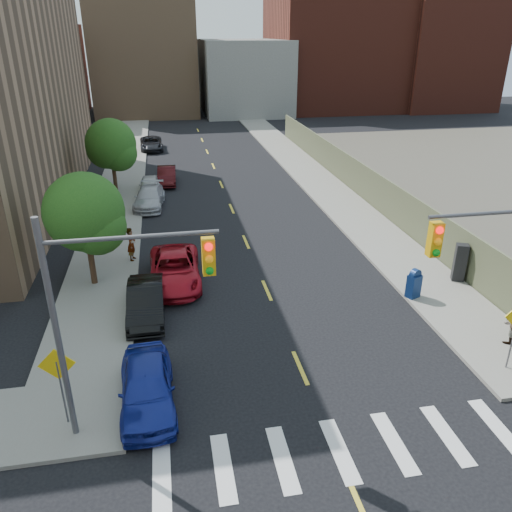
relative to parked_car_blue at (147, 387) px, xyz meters
name	(u,v)px	position (x,y,z in m)	size (l,w,h in m)	color
sidewalk_nw	(127,160)	(-2.38, 34.50, -0.66)	(3.50, 73.00, 0.15)	gray
sidewalk_ne	(288,153)	(13.12, 34.50, -0.66)	(3.50, 73.00, 0.15)	gray
fence_north	(355,176)	(14.97, 21.00, 0.52)	(0.12, 44.00, 2.50)	#6C6E4D
bg_bldg_west	(25,72)	(-16.63, 63.00, 5.27)	(14.00, 18.00, 12.00)	#592319
bg_bldg_midwest	(145,59)	(-0.63, 65.00, 6.77)	(14.00, 16.00, 15.00)	#8C6B4C
bg_bldg_center	(244,77)	(13.37, 63.00, 4.27)	(12.00, 16.00, 10.00)	gray
bg_bldg_east	(332,53)	(27.37, 65.00, 7.27)	(18.00, 18.00, 16.00)	#592319
bg_bldg_fareast	(437,46)	(43.37, 63.00, 8.27)	(14.00, 16.00, 18.00)	#592319
smokestack	(467,10)	(47.37, 63.00, 13.27)	(1.80, 1.80, 28.00)	#8C6B4C
signal_nw	(111,300)	(-0.61, -1.00, 3.80)	(4.59, 0.30, 7.00)	#59595E
signal_ne	(510,265)	(11.36, -1.00, 3.80)	(4.59, 0.30, 7.00)	#59595E
warn_sign_nw	(58,373)	(-2.43, -0.50, 1.26)	(1.06, 0.06, 2.83)	#59595E
warn_sign_midwest	(102,218)	(-2.43, 13.00, 1.26)	(1.06, 0.06, 2.83)	#59595E
tree_west_near	(85,217)	(-2.63, 9.05, 2.75)	(3.66, 3.64, 5.52)	#332114
tree_west_far	(111,147)	(-2.63, 24.05, 2.75)	(3.66, 3.64, 5.52)	#332114
parked_car_blue	(147,387)	(0.00, 0.00, 0.00)	(1.73, 4.29, 1.46)	navy
parked_car_black	(146,302)	(-0.13, 5.67, -0.03)	(1.49, 4.27, 1.41)	black
parked_car_red	(174,269)	(1.17, 8.59, -0.01)	(2.41, 5.22, 1.45)	#A8101E
parked_car_silver	(149,198)	(-0.13, 20.41, -0.06)	(1.88, 4.62, 1.34)	#ADAEB5
parked_car_white	(150,185)	(-0.13, 23.56, -0.09)	(1.52, 3.78, 1.29)	silver
parked_car_maroon	(167,176)	(1.17, 25.98, -0.06)	(1.41, 4.05, 1.33)	#390B0D
parked_car_grey	(151,143)	(-0.13, 38.82, -0.07)	(2.19, 4.76, 1.32)	black
mailbox	(414,283)	(11.67, 4.95, 0.09)	(0.69, 0.62, 1.38)	navy
payphone	(460,262)	(14.57, 6.12, 0.34)	(0.55, 0.45, 1.85)	black
pedestrian_west	(131,244)	(-0.93, 11.36, 0.31)	(0.65, 0.43, 1.78)	gray
pedestrian_east	(512,322)	(13.65, 0.93, 0.32)	(0.87, 0.68, 1.79)	gray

